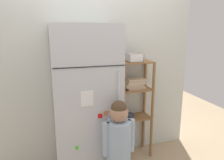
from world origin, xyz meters
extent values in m
cube|color=silver|center=(0.00, 0.38, 1.12)|extent=(2.61, 0.03, 2.23)
cube|color=silver|center=(-0.21, 0.02, 0.87)|extent=(0.69, 0.66, 1.73)
cube|color=black|center=(-0.21, -0.31, 1.33)|extent=(0.68, 0.01, 0.01)
cylinder|color=silver|center=(0.06, -0.34, 1.08)|extent=(0.02, 0.02, 0.42)
cube|color=white|center=(-0.25, -0.31, 1.03)|extent=(0.12, 0.01, 0.16)
cube|color=red|center=(-0.12, -0.32, 0.84)|extent=(0.04, 0.01, 0.04)
cube|color=red|center=(0.05, -0.32, 0.44)|extent=(0.03, 0.01, 0.03)
cube|color=#3DDA16|center=(-0.36, -0.32, 0.53)|extent=(0.03, 0.01, 0.03)
cube|color=orange|center=(-0.06, -0.32, 0.86)|extent=(0.04, 0.02, 0.04)
cylinder|color=#9EB2C6|center=(0.03, -0.44, 0.62)|extent=(0.24, 0.24, 0.40)
sphere|color=#9EB2C6|center=(0.03, -0.37, 0.81)|extent=(0.11, 0.11, 0.11)
sphere|color=#A87A5B|center=(0.03, -0.44, 0.90)|extent=(0.18, 0.18, 0.18)
sphere|color=#4C3823|center=(0.03, -0.44, 0.95)|extent=(0.15, 0.15, 0.15)
cylinder|color=#9EB2C6|center=(-0.10, -0.44, 0.65)|extent=(0.07, 0.07, 0.34)
cylinder|color=#9EB2C6|center=(0.16, -0.44, 0.65)|extent=(0.07, 0.07, 0.34)
cylinder|color=olive|center=(0.27, 0.09, 0.64)|extent=(0.04, 0.04, 1.29)
cylinder|color=olive|center=(0.66, 0.09, 0.64)|extent=(0.04, 0.04, 1.29)
cylinder|color=olive|center=(0.27, 0.33, 0.64)|extent=(0.04, 0.04, 1.29)
cylinder|color=olive|center=(0.66, 0.33, 0.64)|extent=(0.04, 0.04, 1.29)
cube|color=olive|center=(0.47, 0.21, 1.28)|extent=(0.41, 0.26, 0.02)
cube|color=olive|center=(0.47, 0.21, 0.92)|extent=(0.41, 0.26, 0.02)
cube|color=olive|center=(0.47, 0.21, 0.54)|extent=(0.41, 0.26, 0.02)
cube|color=#C6AD8E|center=(0.47, 0.21, 0.95)|extent=(0.24, 0.17, 0.03)
cube|color=#C6AD8E|center=(0.44, 0.20, 0.98)|extent=(0.24, 0.16, 0.04)
cube|color=#C6AD8E|center=(0.45, 0.19, 1.02)|extent=(0.24, 0.16, 0.03)
cube|color=#C6AD8E|center=(0.47, 0.22, 1.05)|extent=(0.24, 0.16, 0.03)
cylinder|color=#2D384C|center=(0.39, 0.21, 0.57)|extent=(0.13, 0.13, 0.05)
cube|color=white|center=(0.44, 0.21, 1.29)|extent=(0.18, 0.19, 0.01)
cube|color=white|center=(0.44, 0.12, 1.34)|extent=(0.18, 0.01, 0.10)
cube|color=white|center=(0.44, 0.30, 1.34)|extent=(0.18, 0.01, 0.10)
cube|color=white|center=(0.35, 0.21, 1.34)|extent=(0.01, 0.19, 0.10)
cube|color=white|center=(0.53, 0.21, 1.34)|extent=(0.01, 0.19, 0.10)
sphere|color=#AE3124|center=(0.41, 0.19, 1.32)|extent=(0.06, 0.06, 0.06)
sphere|color=#C34624|center=(0.46, 0.22, 1.33)|extent=(0.07, 0.07, 0.07)
sphere|color=orange|center=(0.44, 0.24, 1.33)|extent=(0.07, 0.07, 0.07)
camera|label=1|loc=(-0.58, -2.25, 1.67)|focal=34.31mm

